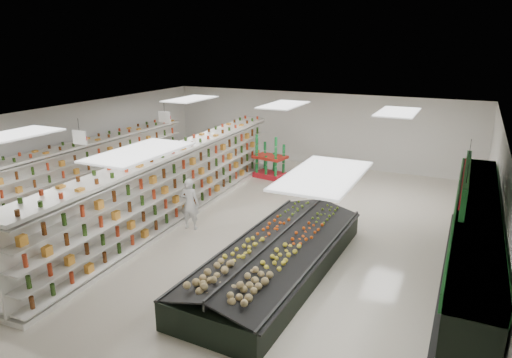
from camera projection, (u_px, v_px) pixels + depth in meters
The scene contains 15 objects.
floor at pixel (232, 225), 13.92m from camera, with size 16.00×16.00×0.00m, color beige.
ceiling at pixel (231, 121), 12.98m from camera, with size 14.00×16.00×0.02m, color white.
wall_back at pixel (317, 129), 20.36m from camera, with size 14.00×0.02×3.20m, color white.
wall_left at pixel (60, 151), 16.32m from camera, with size 0.02×16.00×3.20m, color white.
wall_right at pixel (497, 211), 10.57m from camera, with size 0.02×16.00×3.20m, color white.
produce_wall_case at pixel (472, 247), 9.58m from camera, with size 0.93×8.00×2.20m.
aisle_sign_near at pixel (80, 137), 12.94m from camera, with size 0.52×0.06×0.75m.
aisle_sign_far at pixel (165, 117), 16.40m from camera, with size 0.52×0.06×0.75m.
hortifruti_banner at pixel (466, 181), 9.28m from camera, with size 0.12×3.20×0.95m.
gondola_left at pixel (78, 174), 15.99m from camera, with size 0.93×11.35×1.97m.
gondola_center at pixel (177, 186), 14.34m from camera, with size 1.59×12.79×2.21m.
produce_island at pixel (277, 256), 10.94m from camera, with size 2.53×6.46×0.95m.
soda_endcap at pixel (270, 159), 18.51m from camera, with size 1.38×1.05×1.62m.
shopper_main at pixel (190, 204), 13.43m from camera, with size 0.57×0.37×1.56m, color silver.
shopper_background at pixel (203, 151), 19.63m from camera, with size 0.78×0.48×1.61m, color tan.
Camera 1 is at (6.19, -11.34, 5.41)m, focal length 32.00 mm.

